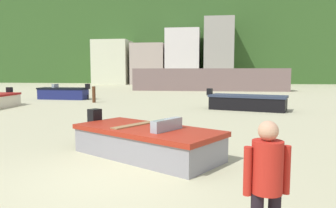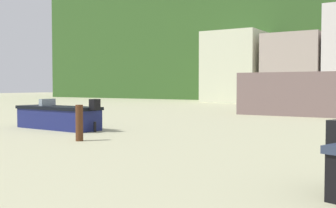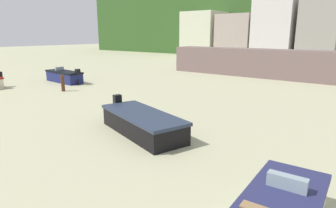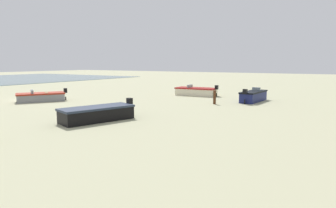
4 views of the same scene
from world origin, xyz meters
The scene contains 4 objects.
townhouse_far_left centered at (-14.12, 47.26, 3.63)m, with size 5.77×6.53×7.26m, color beige.
townhouse_centre_right centered at (-7.90, 46.94, 3.31)m, with size 5.37×5.87×6.63m, color #A8978D.
boat_navy_5 centered at (-9.14, 17.32, 0.46)m, with size 4.12×1.46×1.21m.
mooring_post_near_water centered at (-5.88, 15.10, 0.56)m, with size 0.23×0.23×1.11m, color #502D19.
Camera 2 is at (3.25, 5.65, 1.70)m, focal length 44.91 mm.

